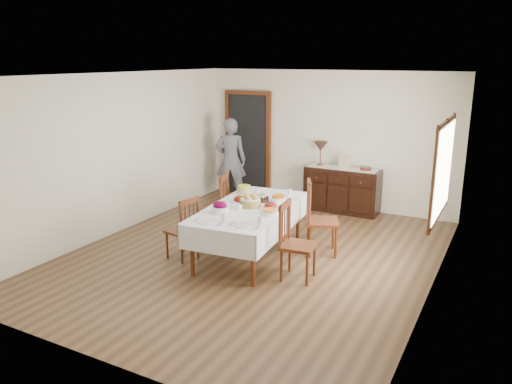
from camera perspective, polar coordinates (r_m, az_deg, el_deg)
The scene contains 26 objects.
ground at distance 7.41m, azimuth -0.37°, elevation -7.29°, with size 6.00×6.00×0.00m, color brown.
room_shell at distance 7.38m, azimuth 0.17°, elevation 5.90°, with size 5.02×6.02×2.65m.
dining_table at distance 7.20m, azimuth -0.70°, elevation -2.37°, with size 1.31×2.28×0.75m.
chair_left_near at distance 7.22m, azimuth -8.23°, elevation -4.09°, with size 0.45×0.45×0.92m.
chair_left_far at distance 7.88m, azimuth -4.66°, elevation -1.74°, with size 0.55×0.55×1.07m.
chair_right_near at distance 6.53m, azimuth 4.43°, elevation -5.60°, with size 0.47×0.47×1.03m.
chair_right_far at distance 7.36m, azimuth 7.17°, elevation -2.88°, with size 0.61×0.61×1.11m.
sideboard at distance 9.49m, azimuth 9.81°, elevation 0.23°, with size 1.39×0.51×0.83m.
person at distance 9.95m, azimuth -2.92°, elevation 3.97°, with size 0.56×0.36×1.80m, color slate.
bread_basket at distance 7.15m, azimuth -0.67°, elevation -1.13°, with size 0.31×0.31×0.18m.
egg_basket at distance 7.44m, azimuth 0.52°, elevation -0.72°, with size 0.25×0.25×0.11m.
ham_platter_a at distance 7.40m, azimuth -1.88°, elevation -0.91°, with size 0.28×0.28×0.11m.
ham_platter_b at distance 7.08m, azimuth 1.68°, elevation -1.67°, with size 0.32×0.32×0.11m.
beet_bowl at distance 6.90m, azimuth -4.14°, elevation -1.79°, with size 0.23×0.23×0.16m.
carrot_bowl at distance 7.42m, azimuth 2.55°, elevation -0.76°, with size 0.21×0.21×0.09m.
pineapple_bowl at distance 7.84m, azimuth -1.37°, elevation 0.26°, with size 0.23×0.23×0.13m.
casserole_dish at distance 6.81m, azimuth 1.56°, elevation -2.30°, with size 0.25×0.25×0.08m.
butter_dish at distance 7.05m, azimuth -2.24°, elevation -1.69°, with size 0.15×0.10×0.07m.
setting_left at distance 6.55m, azimuth -4.97°, elevation -3.21°, with size 0.43×0.31×0.10m.
setting_right at distance 6.38m, azimuth -0.80°, elevation -3.64°, with size 0.43×0.31×0.10m.
glass_far_a at distance 7.82m, azimuth 0.15°, elevation 0.14°, with size 0.07×0.07×0.11m.
glass_far_b at distance 7.72m, azimuth 3.88°, elevation -0.06°, with size 0.06×0.06×0.11m.
runner at distance 9.40m, azimuth 9.84°, elevation 2.71°, with size 1.30×0.35×0.01m.
table_lamp at distance 9.51m, azimuth 7.40°, elevation 5.11°, with size 0.26×0.26×0.46m.
picture_frame at distance 9.28m, azimuth 10.08°, elevation 3.40°, with size 0.22×0.08×0.28m.
deco_bowl at distance 9.29m, azimuth 12.42°, elevation 2.60°, with size 0.20×0.20×0.06m.
Camera 1 is at (3.25, -6.02, 2.83)m, focal length 35.00 mm.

